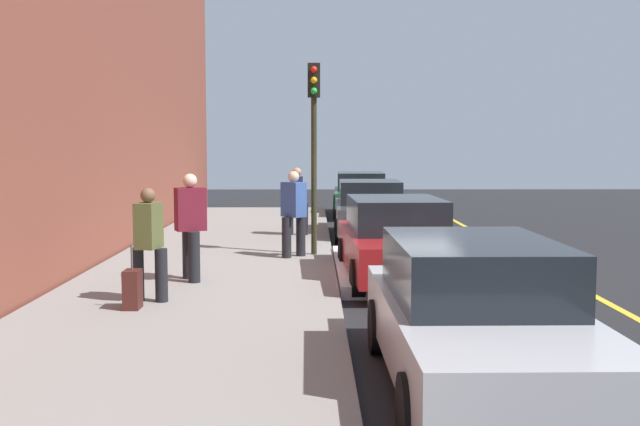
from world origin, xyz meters
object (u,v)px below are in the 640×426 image
at_px(pedestrian_olive_coat, 149,241).
at_px(rolling_suitcase, 132,289).
at_px(pedestrian_burgundy_coat, 191,224).
at_px(parked_car_silver, 476,316).
at_px(pedestrian_navy_coat, 297,199).
at_px(parked_car_green, 360,194).
at_px(traffic_light_pole, 314,125).
at_px(parked_car_charcoal, 370,209).
at_px(pedestrian_blue_coat, 294,211).
at_px(parked_car_red, 397,240).

bearing_deg(pedestrian_olive_coat, rolling_suitcase, -14.24).
height_order(pedestrian_burgundy_coat, rolling_suitcase, pedestrian_burgundy_coat).
distance_m(parked_car_silver, pedestrian_navy_coat, 12.16).
bearing_deg(parked_car_silver, parked_car_green, 179.95).
distance_m(parked_car_green, rolling_suitcase, 16.40).
height_order(pedestrian_navy_coat, traffic_light_pole, traffic_light_pole).
xyz_separation_m(parked_car_charcoal, traffic_light_pole, (4.22, -1.50, 2.13)).
relative_size(pedestrian_blue_coat, pedestrian_burgundy_coat, 0.97).
bearing_deg(parked_car_charcoal, parked_car_red, -0.14).
height_order(parked_car_charcoal, pedestrian_burgundy_coat, pedestrian_burgundy_coat).
bearing_deg(parked_car_silver, parked_car_red, -178.74).
relative_size(parked_car_charcoal, rolling_suitcase, 4.71).
bearing_deg(pedestrian_blue_coat, pedestrian_olive_coat, -24.39).
xyz_separation_m(parked_car_charcoal, pedestrian_navy_coat, (0.72, -1.94, 0.32)).
distance_m(parked_car_green, traffic_light_pole, 10.83).
distance_m(parked_car_red, pedestrian_navy_coat, 6.25).
bearing_deg(parked_car_red, parked_car_green, 179.34).
xyz_separation_m(pedestrian_burgundy_coat, pedestrian_olive_coat, (1.73, -0.34, -0.08)).
bearing_deg(pedestrian_blue_coat, traffic_light_pole, 130.84).
bearing_deg(parked_car_red, pedestrian_navy_coat, -162.07).
bearing_deg(pedestrian_blue_coat, parked_car_silver, 14.10).
height_order(parked_car_red, pedestrian_olive_coat, pedestrian_olive_coat).
height_order(parked_car_charcoal, traffic_light_pole, traffic_light_pole).
xyz_separation_m(parked_car_charcoal, parked_car_silver, (12.71, 0.12, 0.00)).
distance_m(pedestrian_blue_coat, pedestrian_navy_coat, 3.86).
bearing_deg(traffic_light_pole, pedestrian_burgundy_coat, -34.20).
xyz_separation_m(parked_car_red, traffic_light_pole, (-2.45, -1.49, 2.13)).
bearing_deg(traffic_light_pole, rolling_suitcase, -25.73).
distance_m(pedestrian_olive_coat, traffic_light_pole, 5.72).
bearing_deg(parked_car_red, pedestrian_blue_coat, -137.51).
bearing_deg(parked_car_charcoal, parked_car_green, 178.78).
bearing_deg(pedestrian_navy_coat, pedestrian_blue_coat, 0.21).
distance_m(pedestrian_blue_coat, rolling_suitcase, 5.47).
bearing_deg(pedestrian_blue_coat, pedestrian_navy_coat, -179.79).
bearing_deg(pedestrian_olive_coat, parked_car_red, 121.21).
bearing_deg(rolling_suitcase, pedestrian_burgundy_coat, 168.18).
bearing_deg(parked_car_red, traffic_light_pole, -148.71).
distance_m(parked_car_silver, pedestrian_blue_coat, 8.38).
xyz_separation_m(parked_car_red, pedestrian_blue_coat, (-2.08, -1.91, 0.34)).
bearing_deg(traffic_light_pole, parked_car_charcoal, 160.37).
distance_m(parked_car_charcoal, rolling_suitcase, 10.40).
height_order(pedestrian_burgundy_coat, pedestrian_navy_coat, pedestrian_burgundy_coat).
bearing_deg(pedestrian_blue_coat, rolling_suitcase, -23.40).
height_order(parked_car_red, pedestrian_burgundy_coat, pedestrian_burgundy_coat).
relative_size(parked_car_red, pedestrian_burgundy_coat, 2.44).
height_order(parked_car_charcoal, parked_car_red, same).
height_order(pedestrian_olive_coat, rolling_suitcase, pedestrian_olive_coat).
relative_size(pedestrian_blue_coat, rolling_suitcase, 1.95).
distance_m(parked_car_red, pedestrian_blue_coat, 2.85).
bearing_deg(parked_car_silver, pedestrian_blue_coat, -165.90).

